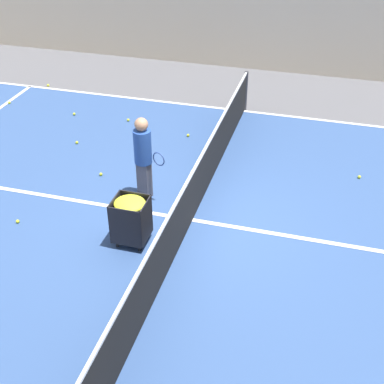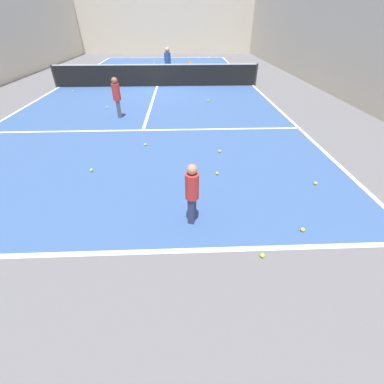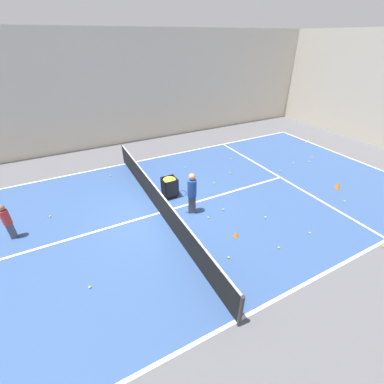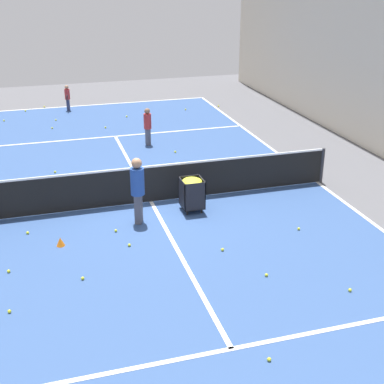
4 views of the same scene
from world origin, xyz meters
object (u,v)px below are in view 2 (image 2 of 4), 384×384
object	(u,v)px
tennis_net	(156,75)
training_cone_1	(203,77)
coach_at_net	(168,62)
player_near_baseline	(192,190)
ball_cart	(140,70)
child_midcourt	(117,95)
training_cone_0	(190,61)

from	to	relation	value
tennis_net	training_cone_1	bearing A→B (deg)	35.88
training_cone_1	coach_at_net	bearing A→B (deg)	-160.47
player_near_baseline	ball_cart	bearing A→B (deg)	28.19
ball_cart	training_cone_1	xyz separation A→B (m)	(3.43, 0.98, -0.53)
ball_cart	child_midcourt	bearing A→B (deg)	-90.64
tennis_net	ball_cart	distance (m)	1.24
player_near_baseline	coach_at_net	world-z (taller)	coach_at_net
player_near_baseline	ball_cart	xyz separation A→B (m)	(-2.29, 11.57, -0.01)
tennis_net	child_midcourt	bearing A→B (deg)	-101.18
player_near_baseline	child_midcourt	bearing A→B (deg)	39.16
training_cone_0	coach_at_net	bearing A→B (deg)	-101.93
player_near_baseline	child_midcourt	distance (m)	6.25
tennis_net	training_cone_0	world-z (taller)	tennis_net
child_midcourt	training_cone_1	bearing A→B (deg)	-38.29
tennis_net	ball_cart	xyz separation A→B (m)	(-0.91, 0.84, 0.09)
coach_at_net	training_cone_0	world-z (taller)	coach_at_net
coach_at_net	tennis_net	bearing A→B (deg)	-4.86
coach_at_net	ball_cart	size ratio (longest dim) A/B	1.89
coach_at_net	child_midcourt	size ratio (longest dim) A/B	1.27
child_midcourt	ball_cart	size ratio (longest dim) A/B	1.48
coach_at_net	training_cone_1	distance (m)	2.26
child_midcourt	training_cone_0	bearing A→B (deg)	-23.98
player_near_baseline	coach_at_net	distance (m)	11.89
coach_at_net	training_cone_0	size ratio (longest dim) A/B	4.95
coach_at_net	training_cone_1	size ratio (longest dim) A/B	8.19
tennis_net	ball_cart	size ratio (longest dim) A/B	11.50
training_cone_0	player_near_baseline	bearing A→B (deg)	-91.83
ball_cart	training_cone_1	bearing A→B (deg)	15.99
training_cone_0	training_cone_1	distance (m)	6.05
tennis_net	training_cone_0	distance (m)	8.10
tennis_net	coach_at_net	distance (m)	1.33
coach_at_net	training_cone_0	bearing A→B (deg)	-170.53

